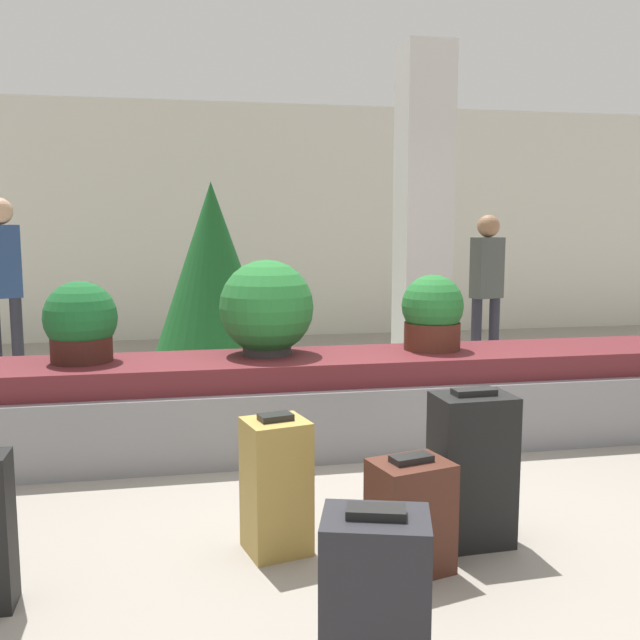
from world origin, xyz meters
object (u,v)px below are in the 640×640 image
object	(u,v)px
potted_plant_2	(81,323)
suitcase_0	(472,469)
potted_plant_0	(267,309)
decorated_tree	(212,273)
suitcase_4	(276,486)
pillar	(423,221)
suitcase_3	(410,516)
traveler_0	(2,273)
traveler_1	(487,280)
suitcase_1	(375,605)
potted_plant_1	(432,314)

from	to	relation	value
potted_plant_2	suitcase_0	bearing A→B (deg)	-41.02
potted_plant_0	decorated_tree	size ratio (longest dim) A/B	0.34
suitcase_4	pillar	bearing A→B (deg)	47.03
suitcase_0	suitcase_3	size ratio (longest dim) A/B	1.44
traveler_0	traveler_1	size ratio (longest dim) A/B	1.09
suitcase_4	traveler_1	world-z (taller)	traveler_1
potted_plant_0	pillar	bearing A→B (deg)	41.70
potted_plant_2	pillar	bearing A→B (deg)	27.42
potted_plant_0	decorated_tree	distance (m)	2.22
suitcase_4	traveler_1	distance (m)	4.66
pillar	traveler_1	distance (m)	1.21
suitcase_4	potted_plant_0	distance (m)	1.84
traveler_0	suitcase_1	bearing A→B (deg)	91.99
suitcase_3	potted_plant_2	bearing A→B (deg)	115.91
pillar	decorated_tree	world-z (taller)	pillar
potted_plant_1	traveler_1	world-z (taller)	traveler_1
traveler_1	decorated_tree	distance (m)	2.84
traveler_1	suitcase_0	bearing A→B (deg)	47.53
decorated_tree	potted_plant_2	bearing A→B (deg)	-113.52
suitcase_4	potted_plant_2	xyz separation A→B (m)	(-1.09, 1.68, 0.58)
suitcase_3	potted_plant_0	distance (m)	2.19
decorated_tree	suitcase_0	bearing A→B (deg)	-75.08
suitcase_4	potted_plant_0	size ratio (longest dim) A/B	1.01
potted_plant_1	potted_plant_2	xyz separation A→B (m)	(-2.47, 0.00, -0.01)
pillar	potted_plant_0	size ratio (longest dim) A/B	4.77
suitcase_0	potted_plant_1	size ratio (longest dim) A/B	1.41
suitcase_3	potted_plant_2	size ratio (longest dim) A/B	0.99
suitcase_0	potted_plant_2	xyz separation A→B (m)	(-2.04, 1.78, 0.53)
suitcase_3	potted_plant_2	xyz separation A→B (m)	(-1.66, 1.99, 0.65)
suitcase_1	suitcase_3	distance (m)	0.90
pillar	suitcase_3	xyz separation A→B (m)	(-1.25, -3.50, -1.34)
traveler_0	suitcase_4	bearing A→B (deg)	95.68
suitcase_1	decorated_tree	size ratio (longest dim) A/B	0.33
suitcase_4	potted_plant_1	world-z (taller)	potted_plant_1
suitcase_4	traveler_0	world-z (taller)	traveler_0
suitcase_4	potted_plant_1	xyz separation A→B (m)	(1.38, 1.68, 0.59)
suitcase_1	traveler_1	xyz separation A→B (m)	(2.54, 4.84, 0.68)
suitcase_1	traveler_0	size ratio (longest dim) A/B	0.36
suitcase_0	potted_plant_0	world-z (taller)	potted_plant_0
pillar	suitcase_0	bearing A→B (deg)	-104.75
pillar	suitcase_1	world-z (taller)	pillar
suitcase_0	traveler_0	distance (m)	5.11
suitcase_0	potted_plant_2	size ratio (longest dim) A/B	1.43
suitcase_3	traveler_1	distance (m)	4.63
potted_plant_0	potted_plant_1	bearing A→B (deg)	-1.67
potted_plant_0	traveler_0	world-z (taller)	traveler_0
suitcase_1	potted_plant_0	distance (m)	2.91
suitcase_3	suitcase_0	bearing A→B (deg)	15.36
potted_plant_0	traveler_0	distance (m)	3.17
potted_plant_0	potted_plant_1	size ratio (longest dim) A/B	1.21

